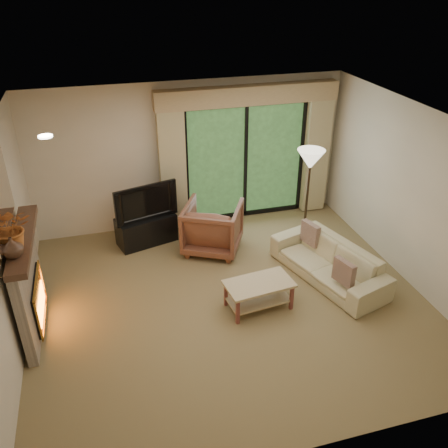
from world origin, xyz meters
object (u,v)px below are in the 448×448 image
object	(u,v)px
media_console	(146,230)
sofa	(329,262)
coffee_table	(259,295)
armchair	(213,227)

from	to	relation	value
media_console	sofa	size ratio (longest dim) A/B	0.51
sofa	coffee_table	world-z (taller)	sofa
media_console	sofa	bearing A→B (deg)	-50.99
coffee_table	media_console	bearing A→B (deg)	113.49
armchair	coffee_table	size ratio (longest dim) A/B	0.99
armchair	coffee_table	xyz separation A→B (m)	(0.23, -1.67, -0.21)
armchair	coffee_table	distance (m)	1.70
armchair	coffee_table	world-z (taller)	armchair
armchair	media_console	bearing A→B (deg)	0.64
sofa	media_console	bearing A→B (deg)	-142.11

